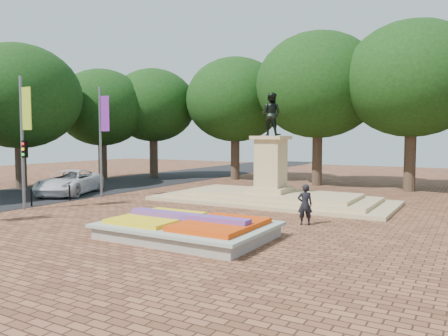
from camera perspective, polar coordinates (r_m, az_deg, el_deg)
name	(u,v)px	position (r m, az deg, el deg)	size (l,w,h in m)	color
ground	(195,226)	(19.07, -3.81, -7.52)	(90.00, 90.00, 0.00)	brown
asphalt_street	(57,192)	(32.89, -20.93, -2.89)	(9.00, 90.00, 0.02)	black
flower_bed	(188,228)	(16.81, -4.72, -7.78)	(6.30, 4.30, 0.91)	gray
monument	(271,187)	(25.88, 6.11, -2.50)	(14.00, 6.00, 6.40)	tan
tree_row_back	(354,99)	(34.59, 16.62, 8.59)	(44.80, 8.80, 10.43)	#32251B
tree_row_street	(10,102)	(36.19, -26.13, 7.69)	(8.40, 25.40, 9.98)	#32251B
banner_poles	(18,136)	(24.94, -25.29, 3.78)	(0.88, 11.17, 7.00)	slate
bollard_row	(9,200)	(25.56, -26.22, -3.78)	(0.12, 13.12, 0.98)	black
van	(70,182)	(30.92, -19.51, -1.77)	(2.73, 5.91, 1.64)	silver
pedestrian	(305,205)	(19.35, 10.53, -4.72)	(0.65, 0.43, 1.79)	black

